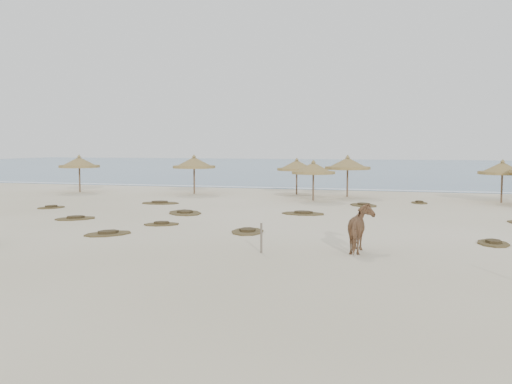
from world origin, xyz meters
TOP-DOWN VIEW (x-y plane):
  - ground at (0.00, 0.00)m, footprint 160.00×160.00m
  - ocean at (0.00, 75.00)m, footprint 200.00×100.00m
  - foam_line at (0.00, 26.00)m, footprint 70.00×0.60m
  - palapa_0 at (-19.38, 17.56)m, footprint 3.94×3.94m
  - palapa_1 at (-10.10, 18.50)m, footprint 3.52×3.52m
  - palapa_2 at (-0.52, 15.91)m, footprint 3.47×3.47m
  - palapa_3 at (-2.54, 20.12)m, footprint 3.73×3.73m
  - palapa_4 at (1.34, 19.22)m, footprint 3.76×3.76m
  - palapa_5 at (11.35, 17.79)m, footprint 3.17×3.17m
  - horse at (4.39, -1.76)m, footprint 0.95×1.96m
  - fence_post_near at (1.11, -2.86)m, footprint 0.08×0.08m
  - scrub_0 at (-10.22, 3.18)m, footprint 2.34×2.36m
  - scrub_1 at (-5.90, 6.88)m, footprint 2.91×3.14m
  - scrub_2 at (-5.18, 2.48)m, footprint 1.95×1.72m
  - scrub_3 at (0.33, 8.35)m, footprint 2.42×1.64m
  - scrub_4 at (8.98, 1.20)m, footprint 1.30×1.84m
  - scrub_6 at (-9.48, 11.28)m, footprint 2.58×1.82m
  - scrub_7 at (3.03, 13.56)m, footprint 2.41×2.66m
  - scrub_8 at (-14.51, 7.17)m, footprint 1.70×1.99m
  - scrub_9 at (-0.70, 1.45)m, footprint 1.71×2.31m
  - scrub_10 at (6.29, 16.00)m, footprint 1.38×1.72m
  - scrub_11 at (-6.08, -0.73)m, footprint 2.26×2.41m

SIDE VIEW (x-z plane):
  - ground at x=0.00m, z-range 0.00..0.00m
  - ocean at x=0.00m, z-range 0.00..0.01m
  - foam_line at x=0.00m, z-range 0.00..0.01m
  - scrub_0 at x=-10.22m, z-range -0.03..0.13m
  - scrub_3 at x=0.33m, z-range -0.03..0.13m
  - scrub_7 at x=3.03m, z-range -0.03..0.13m
  - scrub_11 at x=-6.08m, z-range -0.03..0.13m
  - scrub_1 at x=-5.90m, z-range -0.03..0.13m
  - scrub_2 at x=-5.18m, z-range -0.03..0.13m
  - scrub_4 at x=8.98m, z-range -0.03..0.13m
  - scrub_6 at x=-9.48m, z-range -0.03..0.13m
  - scrub_8 at x=-14.51m, z-range -0.03..0.13m
  - scrub_10 at x=6.29m, z-range -0.03..0.13m
  - scrub_9 at x=-0.70m, z-range -0.03..0.13m
  - fence_post_near at x=1.11m, z-range 0.00..1.04m
  - horse at x=4.39m, z-range 0.00..1.63m
  - palapa_2 at x=-0.52m, z-range 0.75..3.48m
  - palapa_3 at x=-2.54m, z-range 0.76..3.52m
  - palapa_5 at x=11.35m, z-range 0.77..3.58m
  - palapa_0 at x=-19.38m, z-range 0.82..3.78m
  - palapa_1 at x=-10.10m, z-range 0.83..3.82m
  - palapa_4 at x=1.34m, z-range 0.83..3.85m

